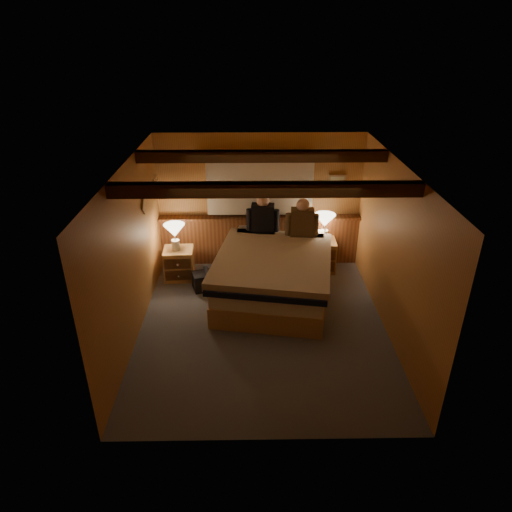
{
  "coord_description": "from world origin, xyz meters",
  "views": [
    {
      "loc": [
        -0.19,
        -5.58,
        3.98
      ],
      "look_at": [
        -0.09,
        0.4,
        0.95
      ],
      "focal_mm": 32.0,
      "sensor_mm": 36.0,
      "label": 1
    }
  ],
  "objects_px": {
    "nightstand_right": "(320,255)",
    "lamp_left": "(175,232)",
    "nightstand_left": "(179,264)",
    "lamp_right": "(325,222)",
    "bed": "(274,274)",
    "duffel_bag": "(208,280)",
    "person_right": "(302,221)",
    "person_left": "(263,216)"
  },
  "relations": [
    {
      "from": "lamp_left",
      "to": "person_right",
      "type": "distance_m",
      "value": 2.16
    },
    {
      "from": "bed",
      "to": "person_left",
      "type": "bearing_deg",
      "value": 109.94
    },
    {
      "from": "lamp_left",
      "to": "lamp_right",
      "type": "distance_m",
      "value": 2.61
    },
    {
      "from": "lamp_left",
      "to": "lamp_right",
      "type": "bearing_deg",
      "value": 7.23
    },
    {
      "from": "bed",
      "to": "lamp_left",
      "type": "height_order",
      "value": "lamp_left"
    },
    {
      "from": "bed",
      "to": "duffel_bag",
      "type": "height_order",
      "value": "bed"
    },
    {
      "from": "bed",
      "to": "lamp_left",
      "type": "xyz_separation_m",
      "value": [
        -1.65,
        0.62,
        0.48
      ]
    },
    {
      "from": "nightstand_left",
      "to": "person_right",
      "type": "bearing_deg",
      "value": -1.14
    },
    {
      "from": "lamp_right",
      "to": "duffel_bag",
      "type": "xyz_separation_m",
      "value": [
        -2.03,
        -0.7,
        -0.75
      ]
    },
    {
      "from": "person_right",
      "to": "duffel_bag",
      "type": "distance_m",
      "value": 1.88
    },
    {
      "from": "nightstand_left",
      "to": "lamp_left",
      "type": "distance_m",
      "value": 0.6
    },
    {
      "from": "bed",
      "to": "lamp_right",
      "type": "xyz_separation_m",
      "value": [
        0.93,
        0.95,
        0.51
      ]
    },
    {
      "from": "nightstand_right",
      "to": "person_right",
      "type": "relative_size",
      "value": 0.83
    },
    {
      "from": "nightstand_left",
      "to": "duffel_bag",
      "type": "height_order",
      "value": "nightstand_left"
    },
    {
      "from": "nightstand_left",
      "to": "lamp_right",
      "type": "height_order",
      "value": "lamp_right"
    },
    {
      "from": "lamp_left",
      "to": "person_left",
      "type": "height_order",
      "value": "person_left"
    },
    {
      "from": "lamp_left",
      "to": "duffel_bag",
      "type": "xyz_separation_m",
      "value": [
        0.55,
        -0.37,
        -0.72
      ]
    },
    {
      "from": "lamp_left",
      "to": "lamp_right",
      "type": "xyz_separation_m",
      "value": [
        2.58,
        0.33,
        0.03
      ]
    },
    {
      "from": "nightstand_left",
      "to": "lamp_right",
      "type": "xyz_separation_m",
      "value": [
        2.55,
        0.33,
        0.63
      ]
    },
    {
      "from": "person_left",
      "to": "person_right",
      "type": "relative_size",
      "value": 1.01
    },
    {
      "from": "duffel_bag",
      "to": "lamp_left",
      "type": "bearing_deg",
      "value": 128.81
    },
    {
      "from": "lamp_right",
      "to": "lamp_left",
      "type": "bearing_deg",
      "value": -172.77
    },
    {
      "from": "bed",
      "to": "duffel_bag",
      "type": "xyz_separation_m",
      "value": [
        -1.1,
        0.25,
        -0.25
      ]
    },
    {
      "from": "nightstand_right",
      "to": "lamp_right",
      "type": "xyz_separation_m",
      "value": [
        0.05,
        0.06,
        0.62
      ]
    },
    {
      "from": "person_right",
      "to": "duffel_bag",
      "type": "height_order",
      "value": "person_right"
    },
    {
      "from": "person_left",
      "to": "duffel_bag",
      "type": "relative_size",
      "value": 1.24
    },
    {
      "from": "lamp_left",
      "to": "person_left",
      "type": "relative_size",
      "value": 0.67
    },
    {
      "from": "lamp_right",
      "to": "person_right",
      "type": "relative_size",
      "value": 0.7
    },
    {
      "from": "nightstand_right",
      "to": "lamp_right",
      "type": "distance_m",
      "value": 0.63
    },
    {
      "from": "bed",
      "to": "nightstand_right",
      "type": "height_order",
      "value": "bed"
    },
    {
      "from": "nightstand_left",
      "to": "lamp_left",
      "type": "relative_size",
      "value": 1.18
    },
    {
      "from": "nightstand_right",
      "to": "lamp_left",
      "type": "bearing_deg",
      "value": -172.4
    },
    {
      "from": "duffel_bag",
      "to": "person_left",
      "type": "bearing_deg",
      "value": 16.95
    },
    {
      "from": "bed",
      "to": "nightstand_left",
      "type": "bearing_deg",
      "value": 169.22
    },
    {
      "from": "nightstand_right",
      "to": "nightstand_left",
      "type": "bearing_deg",
      "value": -172.24
    },
    {
      "from": "bed",
      "to": "lamp_right",
      "type": "distance_m",
      "value": 1.42
    },
    {
      "from": "person_right",
      "to": "nightstand_right",
      "type": "bearing_deg",
      "value": 32.34
    },
    {
      "from": "nightstand_right",
      "to": "duffel_bag",
      "type": "xyz_separation_m",
      "value": [
        -1.98,
        -0.64,
        -0.13
      ]
    },
    {
      "from": "person_right",
      "to": "lamp_left",
      "type": "bearing_deg",
      "value": -172.84
    },
    {
      "from": "bed",
      "to": "duffel_bag",
      "type": "relative_size",
      "value": 4.53
    },
    {
      "from": "lamp_left",
      "to": "lamp_right",
      "type": "height_order",
      "value": "lamp_right"
    },
    {
      "from": "bed",
      "to": "person_right",
      "type": "height_order",
      "value": "person_right"
    }
  ]
}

